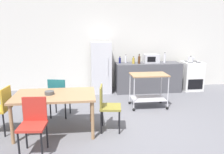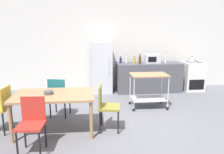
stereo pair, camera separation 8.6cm
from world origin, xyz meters
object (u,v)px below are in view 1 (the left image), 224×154
at_px(chair_teal, 59,95).
at_px(bottle_olive_oil, 139,60).
at_px(refrigerator, 101,67).
at_px(fruit_bowl, 49,93).
at_px(kettle, 191,59).
at_px(bottle_wine, 120,60).
at_px(chair_olive, 107,105).
at_px(dining_table, 55,98).
at_px(stove_oven, 191,76).
at_px(microwave, 151,59).
at_px(bottle_sesame_oil, 165,59).
at_px(bottle_sparkling_water, 133,61).
at_px(chair_red, 33,122).
at_px(chair_mustard, 1,107).
at_px(bottle_soda, 126,59).
at_px(kitchen_cart, 149,85).

height_order(chair_teal, bottle_olive_oil, bottle_olive_oil).
distance_m(refrigerator, fruit_bowl, 2.87).
bearing_deg(kettle, bottle_wine, 175.47).
height_order(chair_teal, chair_olive, same).
relative_size(dining_table, stove_oven, 1.63).
distance_m(dining_table, stove_oven, 4.71).
bearing_deg(chair_teal, chair_olive, 155.27).
height_order(bottle_olive_oil, microwave, bottle_olive_oil).
xyz_separation_m(dining_table, bottle_sesame_oil, (3.01, 2.47, 0.37)).
bearing_deg(bottle_sparkling_water, chair_red, -125.80).
distance_m(chair_mustard, bottle_soda, 3.83).
bearing_deg(chair_olive, bottle_sesame_oil, -30.92).
relative_size(stove_oven, bottle_sesame_oil, 2.85).
height_order(chair_olive, kitchen_cart, chair_olive).
distance_m(dining_table, fruit_bowl, 0.14).
distance_m(stove_oven, refrigerator, 2.92).
relative_size(bottle_wine, bottle_sesame_oil, 0.63).
height_order(refrigerator, bottle_olive_oil, refrigerator).
height_order(stove_oven, bottle_wine, bottle_wine).
bearing_deg(bottle_soda, kettle, -4.85).
height_order(chair_teal, kitchen_cart, chair_teal).
xyz_separation_m(dining_table, chair_mustard, (-1.00, 0.07, -0.15)).
relative_size(chair_mustard, microwave, 1.93).
bearing_deg(microwave, bottle_wine, 177.25).
bearing_deg(bottle_wine, fruit_bowl, -123.46).
relative_size(chair_red, fruit_bowl, 5.16).
xyz_separation_m(refrigerator, microwave, (1.55, -0.05, 0.25)).
height_order(chair_olive, stove_oven, stove_oven).
bearing_deg(bottle_wine, refrigerator, 179.46).
distance_m(bottle_soda, kettle, 2.03).
bearing_deg(bottle_sesame_oil, chair_teal, -149.95).
distance_m(chair_red, bottle_wine, 3.84).
bearing_deg(bottle_sparkling_water, stove_oven, 1.95).
bearing_deg(bottle_wine, chair_red, -119.73).
relative_size(chair_red, kitchen_cart, 0.98).
bearing_deg(bottle_wine, chair_teal, -131.10).
distance_m(chair_mustard, refrigerator, 3.29).
height_order(chair_red, chair_mustard, same).
height_order(bottle_wine, bottle_soda, bottle_soda).
bearing_deg(bottle_olive_oil, chair_mustard, -143.56).
bearing_deg(chair_red, microwave, 52.90).
bearing_deg(kettle, stove_oven, 39.67).
height_order(bottle_sparkling_water, kettle, bottle_sparkling_water).
bearing_deg(bottle_sparkling_water, bottle_wine, 160.34).
bearing_deg(kitchen_cart, bottle_wine, 108.49).
xyz_separation_m(bottle_sparkling_water, microwave, (0.58, 0.09, 0.04)).
xyz_separation_m(stove_oven, refrigerator, (-2.90, 0.08, 0.32)).
distance_m(dining_table, microwave, 3.68).
distance_m(dining_table, bottle_wine, 3.10).
distance_m(stove_oven, kettle, 0.57).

